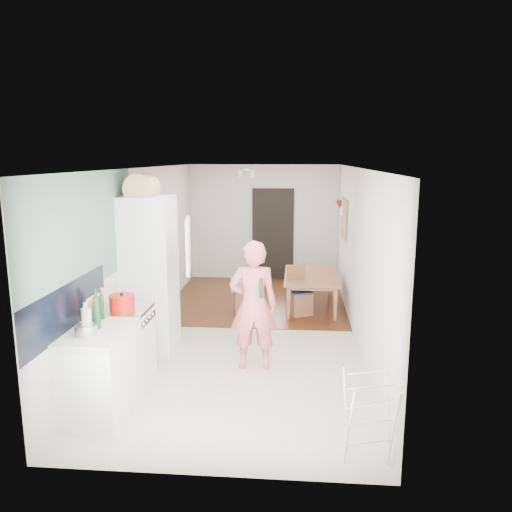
# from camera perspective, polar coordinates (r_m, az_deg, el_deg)

# --- Properties ---
(room_shell) EXTENTS (3.20, 7.00, 2.50)m
(room_shell) POSITION_cam_1_polar(r_m,az_deg,el_deg) (7.40, -0.92, 0.31)
(room_shell) COLOR beige
(room_shell) RESTS_ON ground
(floor) EXTENTS (3.20, 7.00, 0.01)m
(floor) POSITION_cam_1_polar(r_m,az_deg,el_deg) (7.74, -0.89, -8.81)
(floor) COLOR beige
(floor) RESTS_ON ground
(wood_floor_overlay) EXTENTS (3.20, 3.30, 0.01)m
(wood_floor_overlay) POSITION_cam_1_polar(r_m,az_deg,el_deg) (9.49, 0.21, -4.96)
(wood_floor_overlay) COLOR #542313
(wood_floor_overlay) RESTS_ON room_shell
(sage_wall_panel) EXTENTS (0.02, 3.00, 1.30)m
(sage_wall_panel) POSITION_cam_1_polar(r_m,az_deg,el_deg) (5.78, -18.89, 2.64)
(sage_wall_panel) COLOR #547662
(sage_wall_panel) RESTS_ON room_shell
(tile_splashback) EXTENTS (0.02, 1.90, 0.50)m
(tile_splashback) POSITION_cam_1_polar(r_m,az_deg,el_deg) (5.43, -20.67, -5.58)
(tile_splashback) COLOR black
(tile_splashback) RESTS_ON room_shell
(doorway_recess) EXTENTS (0.90, 0.04, 2.00)m
(doorway_recess) POSITION_cam_1_polar(r_m,az_deg,el_deg) (10.85, 1.94, 2.47)
(doorway_recess) COLOR black
(doorway_recess) RESTS_ON room_shell
(base_cabinet) EXTENTS (0.60, 0.90, 0.86)m
(base_cabinet) POSITION_cam_1_polar(r_m,az_deg,el_deg) (5.56, -17.42, -12.86)
(base_cabinet) COLOR white
(base_cabinet) RESTS_ON room_shell
(worktop) EXTENTS (0.62, 0.92, 0.06)m
(worktop) POSITION_cam_1_polar(r_m,az_deg,el_deg) (5.40, -17.71, -8.39)
(worktop) COLOR beige
(worktop) RESTS_ON room_shell
(range_cooker) EXTENTS (0.60, 0.60, 0.88)m
(range_cooker) POSITION_cam_1_polar(r_m,az_deg,el_deg) (6.20, -14.82, -10.05)
(range_cooker) COLOR white
(range_cooker) RESTS_ON room_shell
(cooker_top) EXTENTS (0.60, 0.60, 0.04)m
(cooker_top) POSITION_cam_1_polar(r_m,az_deg,el_deg) (6.06, -15.04, -5.99)
(cooker_top) COLOR silver
(cooker_top) RESTS_ON room_shell
(fridge_housing) EXTENTS (0.66, 0.66, 2.15)m
(fridge_housing) POSITION_cam_1_polar(r_m,az_deg,el_deg) (6.93, -12.06, -2.17)
(fridge_housing) COLOR white
(fridge_housing) RESTS_ON room_shell
(fridge_door) EXTENTS (0.14, 0.56, 0.70)m
(fridge_door) POSITION_cam_1_polar(r_m,az_deg,el_deg) (6.40, -7.77, 1.21)
(fridge_door) COLOR white
(fridge_door) RESTS_ON room_shell
(fridge_interior) EXTENTS (0.02, 0.52, 0.66)m
(fridge_interior) POSITION_cam_1_polar(r_m,az_deg,el_deg) (6.76, -9.71, 1.68)
(fridge_interior) COLOR white
(fridge_interior) RESTS_ON room_shell
(pinboard) EXTENTS (0.03, 0.90, 0.70)m
(pinboard) POSITION_cam_1_polar(r_m,az_deg,el_deg) (9.24, 10.08, 4.21)
(pinboard) COLOR #D7BC6C
(pinboard) RESTS_ON room_shell
(pinboard_frame) EXTENTS (0.00, 0.94, 0.74)m
(pinboard_frame) POSITION_cam_1_polar(r_m,az_deg,el_deg) (9.24, 9.99, 4.21)
(pinboard_frame) COLOR olive
(pinboard_frame) RESTS_ON room_shell
(wall_sconce) EXTENTS (0.18, 0.18, 0.16)m
(wall_sconce) POSITION_cam_1_polar(r_m,az_deg,el_deg) (9.86, 9.54, 5.83)
(wall_sconce) COLOR maroon
(wall_sconce) RESTS_ON room_shell
(person) EXTENTS (0.76, 0.54, 1.95)m
(person) POSITION_cam_1_polar(r_m,az_deg,el_deg) (6.24, -0.31, -4.34)
(person) COLOR #EE686C
(person) RESTS_ON floor
(dining_table) EXTENTS (0.79, 1.42, 0.50)m
(dining_table) POSITION_cam_1_polar(r_m,az_deg,el_deg) (9.02, 6.47, -4.29)
(dining_table) COLOR olive
(dining_table) RESTS_ON floor
(dining_chair) EXTENTS (0.47, 0.47, 0.84)m
(dining_chair) POSITION_cam_1_polar(r_m,az_deg,el_deg) (8.53, 5.03, -3.98)
(dining_chair) COLOR olive
(dining_chair) RESTS_ON floor
(stool) EXTENTS (0.36, 0.36, 0.41)m
(stool) POSITION_cam_1_polar(r_m,az_deg,el_deg) (8.73, -1.43, -5.05)
(stool) COLOR olive
(stool) RESTS_ON floor
(grey_drape) EXTENTS (0.46, 0.46, 0.18)m
(grey_drape) POSITION_cam_1_polar(r_m,az_deg,el_deg) (8.63, -1.55, -3.22)
(grey_drape) COLOR gray
(grey_drape) RESTS_ON stool
(drying_rack) EXTENTS (0.48, 0.46, 0.77)m
(drying_rack) POSITION_cam_1_polar(r_m,az_deg,el_deg) (4.75, 12.77, -17.60)
(drying_rack) COLOR white
(drying_rack) RESTS_ON floor
(bread_bin) EXTENTS (0.48, 0.47, 0.21)m
(bread_bin) POSITION_cam_1_polar(r_m,az_deg,el_deg) (6.69, -12.91, 7.56)
(bread_bin) COLOR tan
(bread_bin) RESTS_ON fridge_housing
(red_casserole) EXTENTS (0.35, 0.35, 0.17)m
(red_casserole) POSITION_cam_1_polar(r_m,az_deg,el_deg) (5.98, -15.06, -5.14)
(red_casserole) COLOR red
(red_casserole) RESTS_ON cooker_top
(steel_pan) EXTENTS (0.28, 0.28, 0.11)m
(steel_pan) POSITION_cam_1_polar(r_m,az_deg,el_deg) (5.26, -18.84, -8.00)
(steel_pan) COLOR silver
(steel_pan) RESTS_ON worktop
(held_bottle) EXTENTS (0.05, 0.05, 0.24)m
(held_bottle) POSITION_cam_1_polar(r_m,az_deg,el_deg) (6.04, 0.58, -3.71)
(held_bottle) COLOR #173C1E
(held_bottle) RESTS_ON person
(bottle_a) EXTENTS (0.09, 0.09, 0.33)m
(bottle_a) POSITION_cam_1_polar(r_m,az_deg,el_deg) (5.41, -17.76, -6.17)
(bottle_a) COLOR #173C1E
(bottle_a) RESTS_ON worktop
(bottle_b) EXTENTS (0.07, 0.07, 0.27)m
(bottle_b) POSITION_cam_1_polar(r_m,az_deg,el_deg) (5.70, -17.25, -5.59)
(bottle_b) COLOR #173C1E
(bottle_b) RESTS_ON worktop
(bottle_c) EXTENTS (0.13, 0.13, 0.25)m
(bottle_c) POSITION_cam_1_polar(r_m,az_deg,el_deg) (5.33, -18.79, -6.96)
(bottle_c) COLOR silver
(bottle_c) RESTS_ON worktop
(pepper_mill_front) EXTENTS (0.08, 0.08, 0.24)m
(pepper_mill_front) POSITION_cam_1_polar(r_m,az_deg,el_deg) (5.87, -17.18, -5.24)
(pepper_mill_front) COLOR tan
(pepper_mill_front) RESTS_ON worktop
(pepper_mill_back) EXTENTS (0.07, 0.07, 0.21)m
(pepper_mill_back) POSITION_cam_1_polar(r_m,az_deg,el_deg) (5.87, -17.15, -5.39)
(pepper_mill_back) COLOR tan
(pepper_mill_back) RESTS_ON worktop
(chopping_boards) EXTENTS (0.07, 0.26, 0.35)m
(chopping_boards) POSITION_cam_1_polar(r_m,az_deg,el_deg) (5.37, -18.40, -6.22)
(chopping_boards) COLOR tan
(chopping_boards) RESTS_ON worktop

